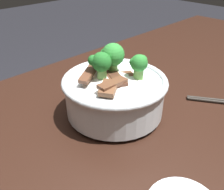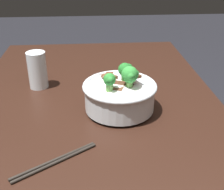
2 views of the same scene
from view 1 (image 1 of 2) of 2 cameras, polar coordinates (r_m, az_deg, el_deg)
name	(u,v)px [view 1 (image 1 of 2)]	position (r m, az deg, el deg)	size (l,w,h in m)	color
dining_table	(171,150)	(0.67, 13.47, -12.18)	(1.55, 0.77, 0.79)	black
rice_bowl	(115,90)	(0.49, 0.61, 1.05)	(0.21, 0.21, 0.14)	silver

